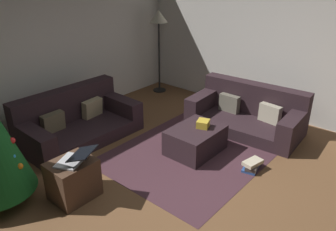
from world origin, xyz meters
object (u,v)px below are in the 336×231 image
at_px(laptop, 75,158).
at_px(corner_lamp, 159,23).
at_px(couch_right, 248,113).
at_px(ottoman, 195,140).
at_px(couch_left, 76,121).
at_px(book_stack, 252,165).
at_px(gift_box, 203,124).
at_px(side_table, 73,179).
at_px(tv_remote, 201,125).

relative_size(laptop, corner_lamp, 0.31).
height_order(couch_right, ottoman, couch_right).
distance_m(couch_left, book_stack, 2.82).
bearing_deg(gift_box, couch_left, 118.39).
bearing_deg(side_table, couch_right, -12.62).
distance_m(couch_left, couch_right, 2.86).
bearing_deg(corner_lamp, gift_box, -124.10).
height_order(couch_right, side_table, couch_right).
relative_size(side_table, corner_lamp, 0.30).
height_order(couch_right, book_stack, couch_right).
xyz_separation_m(ottoman, corner_lamp, (1.60, 2.16, 1.28)).
distance_m(gift_box, laptop, 1.96).
bearing_deg(side_table, gift_box, -15.41).
bearing_deg(laptop, tv_remote, -12.90).
relative_size(couch_right, laptop, 3.59).
distance_m(tv_remote, book_stack, 0.93).
distance_m(couch_right, side_table, 3.12).
xyz_separation_m(tv_remote, laptop, (-1.90, 0.44, 0.16)).
distance_m(tv_remote, laptop, 1.96).
bearing_deg(ottoman, couch_right, -9.29).
xyz_separation_m(book_stack, corner_lamp, (1.50, 3.05, 1.40)).
distance_m(couch_left, laptop, 1.64).
bearing_deg(tv_remote, couch_right, -22.73).
xyz_separation_m(couch_right, corner_lamp, (0.38, 2.36, 1.20)).
relative_size(ottoman, laptop, 1.56).
bearing_deg(couch_left, gift_box, 119.51).
relative_size(gift_box, tv_remote, 1.16).
xyz_separation_m(couch_left, couch_right, (2.09, -1.95, -0.00)).
height_order(tv_remote, book_stack, tv_remote).
relative_size(gift_box, laptop, 0.35).
height_order(ottoman, gift_box, gift_box).
bearing_deg(tv_remote, corner_lamp, 42.45).
bearing_deg(laptop, book_stack, -34.72).
height_order(side_table, book_stack, side_table).
bearing_deg(side_table, ottoman, -14.81).
distance_m(couch_right, ottoman, 1.24).
bearing_deg(book_stack, ottoman, 96.74).
bearing_deg(couch_right, book_stack, 117.76).
height_order(couch_right, tv_remote, couch_right).
xyz_separation_m(couch_left, book_stack, (0.97, -2.64, -0.20)).
bearing_deg(book_stack, corner_lamp, 63.82).
bearing_deg(laptop, ottoman, -13.31).
relative_size(couch_left, laptop, 3.52).
distance_m(ottoman, laptop, 1.87).
xyz_separation_m(gift_box, laptop, (-1.90, 0.47, 0.11)).
height_order(gift_box, side_table, gift_box).
bearing_deg(couch_right, couch_left, 43.03).
distance_m(ottoman, corner_lamp, 2.98).
bearing_deg(corner_lamp, book_stack, -116.18).
distance_m(ottoman, gift_box, 0.27).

